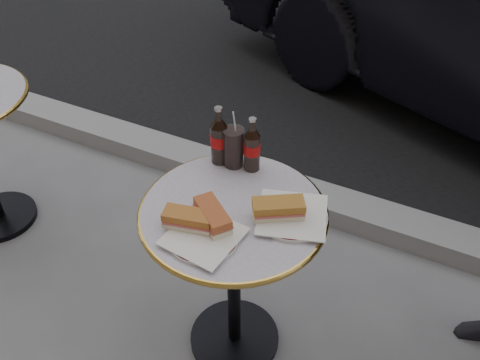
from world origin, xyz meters
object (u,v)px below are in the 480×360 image
at_px(plate_right, 292,216).
at_px(cola_bottle_right, 252,144).
at_px(bistro_table, 234,282).
at_px(plate_left, 204,238).
at_px(cola_glass, 234,147).
at_px(cola_bottle_left, 219,135).

relative_size(plate_right, cola_bottle_right, 1.08).
bearing_deg(bistro_table, plate_left, -97.20).
bearing_deg(plate_left, cola_bottle_right, 92.84).
height_order(plate_left, cola_glass, cola_glass).
bearing_deg(plate_right, bistro_table, -165.05).
bearing_deg(cola_bottle_left, plate_left, -69.05).
relative_size(plate_right, cola_bottle_left, 1.01).
xyz_separation_m(plate_right, cola_bottle_right, (-0.22, 0.17, 0.10)).
relative_size(bistro_table, plate_right, 3.22).
height_order(plate_right, cola_bottle_right, cola_bottle_right).
bearing_deg(plate_right, plate_left, -134.65).
bearing_deg(plate_right, cola_bottle_left, 155.43).
height_order(bistro_table, cola_bottle_left, cola_bottle_left).
xyz_separation_m(cola_bottle_left, cola_glass, (0.05, 0.00, -0.04)).
height_order(plate_right, cola_glass, cola_glass).
relative_size(plate_left, cola_bottle_right, 1.04).
relative_size(cola_bottle_left, cola_bottle_right, 1.07).
relative_size(cola_bottle_right, cola_glass, 1.39).
height_order(bistro_table, plate_right, plate_right).
xyz_separation_m(cola_bottle_right, cola_glass, (-0.07, -0.01, -0.03)).
distance_m(bistro_table, plate_right, 0.42).
relative_size(bistro_table, plate_left, 3.35).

